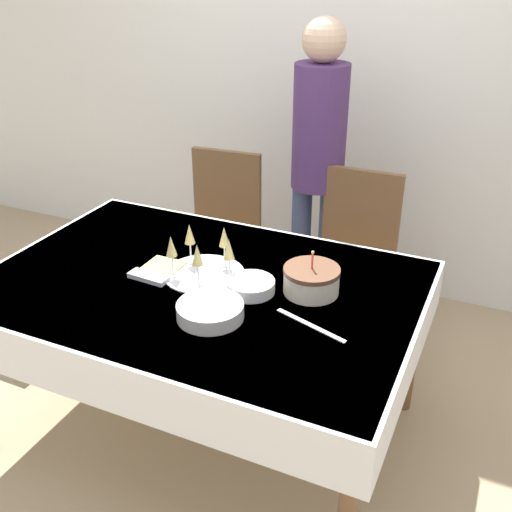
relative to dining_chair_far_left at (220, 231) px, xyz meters
The scene contains 14 objects.
ground_plane 1.12m from the dining_chair_far_left, 66.80° to the right, with size 12.00×12.00×0.00m, color tan.
wall_back 1.16m from the dining_chair_far_left, 62.07° to the left, with size 8.00×0.05×2.70m.
dining_table 0.99m from the dining_chair_far_left, 66.80° to the right, with size 1.72×1.17×0.76m.
dining_chair_far_left is the anchor object (origin of this frame).
dining_chair_far_right 0.77m from the dining_chair_far_left, ahead, with size 0.42×0.42×0.96m.
birthday_cake 1.17m from the dining_chair_far_left, 44.26° to the right, with size 0.22×0.22×0.18m.
champagne_tray 0.97m from the dining_chair_far_left, 66.30° to the right, with size 0.33×0.33×0.18m.
plate_stack_main 1.27m from the dining_chair_far_left, 63.82° to the right, with size 0.24×0.24×0.06m.
plate_stack_dessert 1.10m from the dining_chair_far_left, 55.83° to the right, with size 0.19×0.19×0.05m.
cake_knife 1.37m from the dining_chair_far_left, 48.62° to the right, with size 0.29×0.11×0.00m.
fork_pile 1.02m from the dining_chair_far_left, 79.03° to the right, with size 0.17×0.07×0.02m.
napkin_pile 0.92m from the dining_chair_far_left, 77.67° to the right, with size 0.15×0.15×0.01m.
person_standing 0.71m from the dining_chair_far_left, 22.00° to the left, with size 0.28×0.28×1.66m.
gift_bag 1.20m from the dining_chair_far_left, 134.89° to the right, with size 0.22×0.13×0.33m.
Camera 1 is at (1.06, -1.79, 1.94)m, focal length 42.00 mm.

